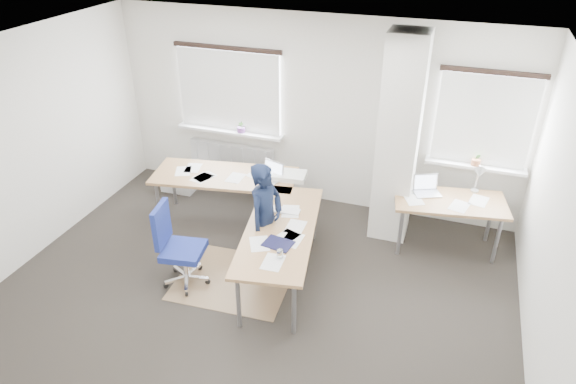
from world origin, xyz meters
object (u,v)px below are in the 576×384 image
(desk_main, at_px, (254,201))
(task_chair, at_px, (182,262))
(person, at_px, (266,220))
(desk_side, at_px, (450,203))

(desk_main, height_order, task_chair, task_chair)
(person, bearing_deg, desk_main, 52.42)
(desk_main, relative_size, task_chair, 2.65)
(desk_main, height_order, desk_side, desk_side)
(desk_side, relative_size, person, 1.02)
(desk_main, xyz_separation_m, desk_side, (2.40, 0.80, -0.01))
(task_chair, relative_size, person, 0.72)
(task_chair, bearing_deg, desk_side, 22.07)
(desk_side, height_order, task_chair, desk_side)
(desk_side, relative_size, task_chair, 1.41)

